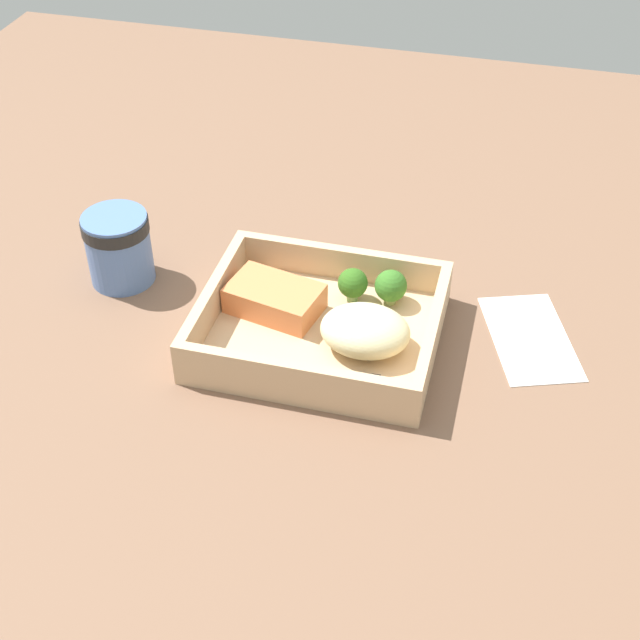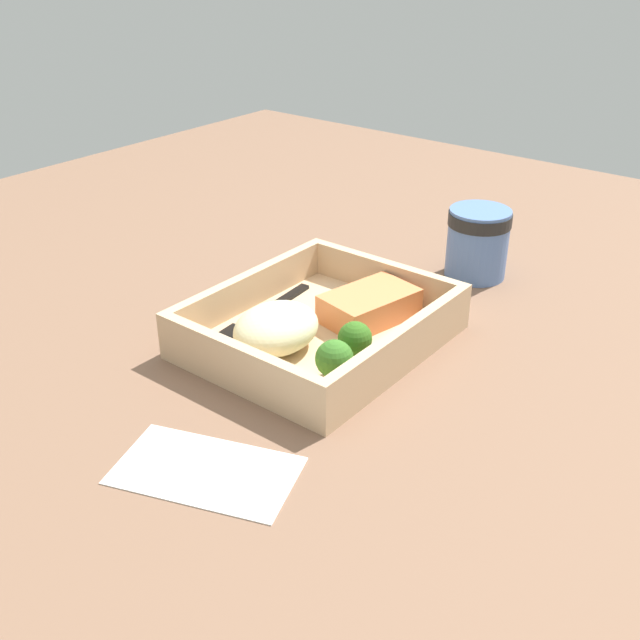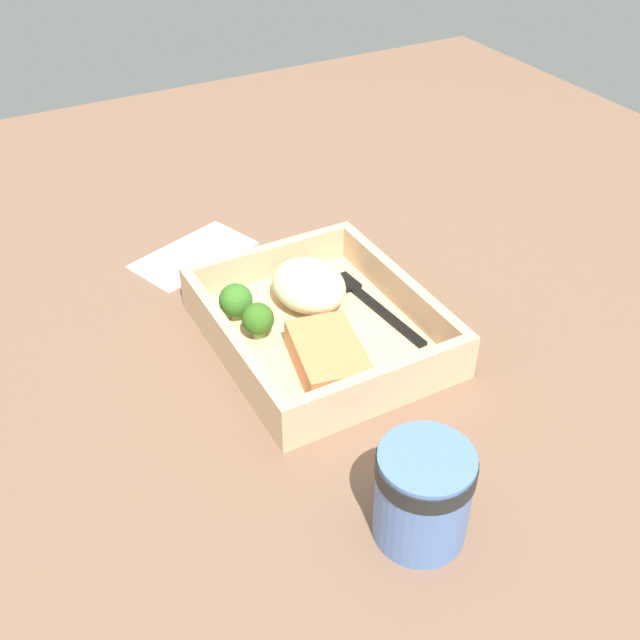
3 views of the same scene
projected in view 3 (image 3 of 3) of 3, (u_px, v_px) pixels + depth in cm
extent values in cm
cube|color=brown|center=(320.00, 347.00, 82.08)|extent=(160.00, 160.00, 2.00)
cube|color=tan|center=(320.00, 335.00, 81.10)|extent=(25.93, 21.79, 1.20)
cube|color=tan|center=(401.00, 289.00, 83.42)|extent=(25.93, 1.20, 4.05)
cube|color=tan|center=(231.00, 345.00, 75.60)|extent=(25.93, 1.20, 4.05)
cube|color=tan|center=(382.00, 385.00, 70.89)|extent=(1.20, 19.39, 4.05)
cube|color=tan|center=(270.00, 261.00, 88.13)|extent=(1.20, 19.39, 4.05)
cube|color=#E9824C|center=(328.00, 357.00, 74.80)|extent=(11.35, 8.41, 3.19)
ellipsoid|color=beige|center=(309.00, 285.00, 83.63)|extent=(9.73, 7.88, 4.62)
cylinder|color=#819754|center=(237.00, 313.00, 82.26)|extent=(1.41, 1.41, 1.34)
sphere|color=#377124|center=(236.00, 300.00, 81.24)|extent=(3.71, 3.71, 3.71)
cylinder|color=#7FA661|center=(259.00, 331.00, 79.50)|extent=(1.31, 1.31, 1.49)
sphere|color=#33661C|center=(258.00, 319.00, 78.47)|extent=(3.45, 3.45, 3.45)
cube|color=black|center=(387.00, 316.00, 82.54)|extent=(12.45, 2.18, 0.44)
cube|color=black|center=(346.00, 282.00, 87.76)|extent=(3.58, 2.49, 0.44)
cylinder|color=#5377B8|center=(423.00, 495.00, 58.94)|extent=(7.63, 7.63, 8.85)
cylinder|color=black|center=(426.00, 467.00, 56.98)|extent=(7.86, 7.86, 1.59)
cube|color=white|center=(194.00, 254.00, 94.99)|extent=(13.02, 16.97, 0.24)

